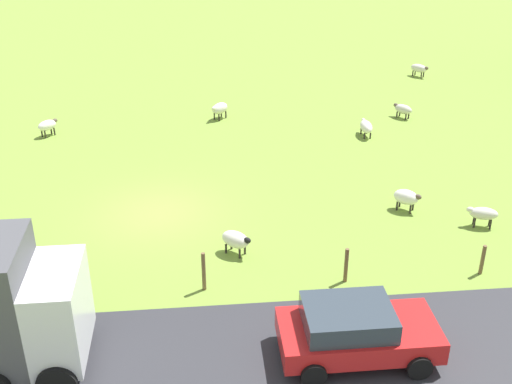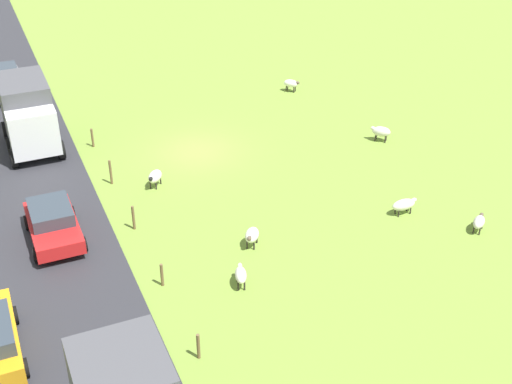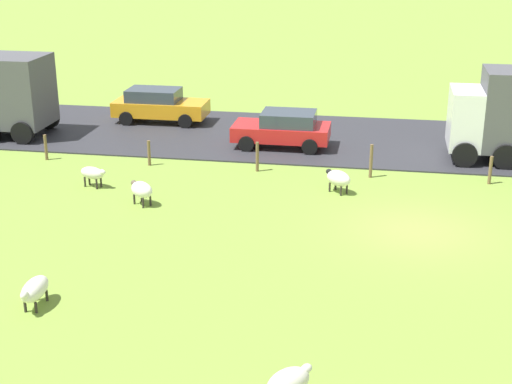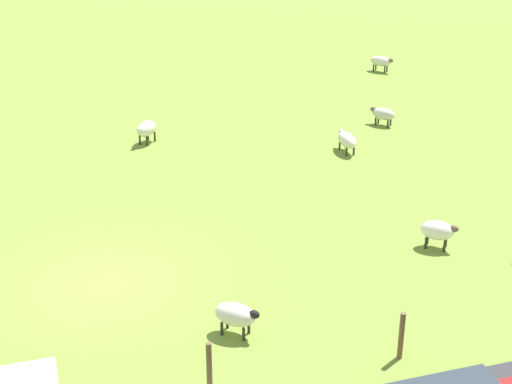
% 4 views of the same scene
% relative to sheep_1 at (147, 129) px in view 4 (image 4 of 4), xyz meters
% --- Properties ---
extents(ground_plane, '(160.00, 160.00, 0.00)m').
position_rel_sheep_1_xyz_m(ground_plane, '(9.54, -2.73, -0.56)').
color(ground_plane, olive).
extents(sheep_1, '(1.09, 1.06, 0.83)m').
position_rel_sheep_1_xyz_m(sheep_1, '(0.00, 0.00, 0.00)').
color(sheep_1, silver).
rests_on(sheep_1, ground_plane).
extents(sheep_2, '(1.02, 0.96, 0.69)m').
position_rel_sheep_1_xyz_m(sheep_2, '(0.75, 9.14, -0.10)').
color(sheep_2, beige).
rests_on(sheep_2, ground_plane).
extents(sheep_3, '(1.05, 1.11, 0.81)m').
position_rel_sheep_1_xyz_m(sheep_3, '(12.55, -0.09, -0.03)').
color(sheep_3, silver).
rests_on(sheep_3, ground_plane).
extents(sheep_4, '(0.99, 1.06, 0.81)m').
position_rel_sheep_1_xyz_m(sheep_4, '(10.21, 6.31, -0.02)').
color(sheep_4, white).
rests_on(sheep_4, ground_plane).
extents(sheep_6, '(1.25, 0.51, 0.73)m').
position_rel_sheep_1_xyz_m(sheep_6, '(2.96, 6.68, -0.08)').
color(sheep_6, silver).
rests_on(sheep_6, ground_plane).
extents(sheep_7, '(1.11, 1.04, 0.75)m').
position_rel_sheep_1_xyz_m(sheep_7, '(-6.08, 12.24, -0.05)').
color(sheep_7, silver).
rests_on(sheep_7, ground_plane).
extents(fence_post_1, '(0.12, 0.12, 1.27)m').
position_rel_sheep_1_xyz_m(fence_post_1, '(14.43, -1.16, 0.08)').
color(fence_post_1, brown).
rests_on(fence_post_1, ground_plane).
extents(fence_post_2, '(0.12, 0.12, 1.15)m').
position_rel_sheep_1_xyz_m(fence_post_2, '(14.43, 3.11, 0.02)').
color(fence_post_2, brown).
rests_on(fence_post_2, ground_plane).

